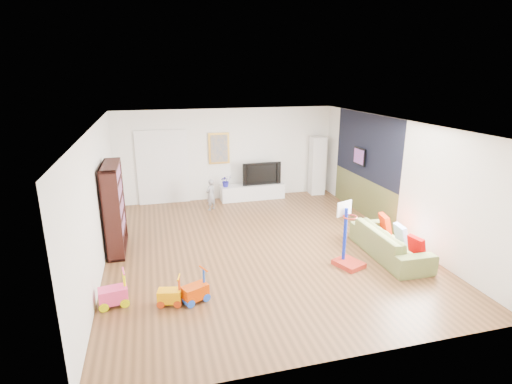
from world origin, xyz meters
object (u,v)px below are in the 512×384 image
object	(u,v)px
bookshelf	(114,208)
basketball_hoop	(351,235)
media_console	(252,192)
sofa	(390,242)

from	to	relation	value
bookshelf	basketball_hoop	size ratio (longest dim) A/B	1.45
media_console	bookshelf	bearing A→B (deg)	-144.07
sofa	basketball_hoop	world-z (taller)	basketball_hoop
sofa	basketball_hoop	size ratio (longest dim) A/B	1.57
bookshelf	sofa	size ratio (longest dim) A/B	0.92
sofa	basketball_hoop	distance (m)	1.11
bookshelf	basketball_hoop	world-z (taller)	bookshelf
media_console	basketball_hoop	world-z (taller)	basketball_hoop
media_console	bookshelf	world-z (taller)	bookshelf
bookshelf	sofa	distance (m)	5.83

